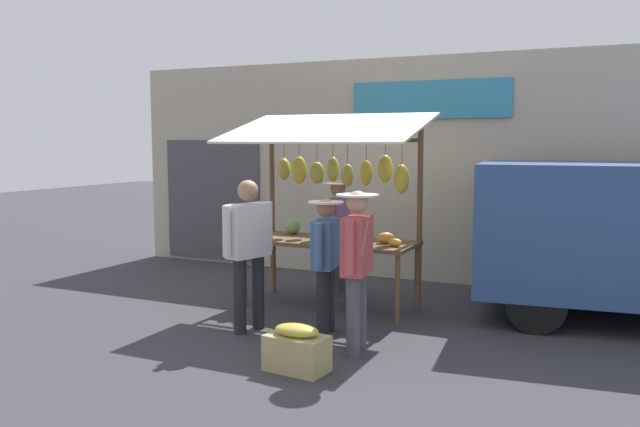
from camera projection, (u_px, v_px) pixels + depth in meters
The scene contains 8 objects.
ground_plane at pixel (330, 307), 8.52m from camera, with size 40.00×40.00×0.00m, color #38383D.
street_backdrop at pixel (384, 169), 10.33m from camera, with size 9.00×0.30×3.40m.
market_stall at pixel (332, 186), 8.42m from camera, with size 2.50×1.46×2.50m.
vendor_with_sunhat at pixel (338, 228), 9.18m from camera, with size 0.41×0.68×1.59m.
shopper_in_striped_shirt at pixel (357, 258), 6.58m from camera, with size 0.43×0.70×1.65m.
shopper_with_ponytail at pixel (248, 244), 7.36m from camera, with size 0.36×0.70×1.71m.
shopper_in_grey_tee at pixel (326, 256), 7.24m from camera, with size 0.39×0.66×1.52m.
produce_crate_near at pixel (297, 349), 6.14m from camera, with size 0.61×0.40×0.45m.
Camera 1 is at (-3.40, 7.61, 2.15)m, focal length 37.02 mm.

